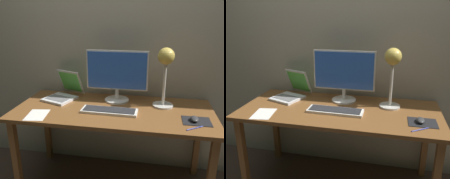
# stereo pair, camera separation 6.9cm
# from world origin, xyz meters

# --- Properties ---
(back_wall) EXTENTS (4.80, 0.06, 2.60)m
(back_wall) POSITION_xyz_m (0.00, 0.40, 1.30)
(back_wall) COLOR #B2A893
(back_wall) RESTS_ON ground
(desk) EXTENTS (1.60, 0.70, 0.74)m
(desk) POSITION_xyz_m (0.00, 0.00, 0.66)
(desk) COLOR brown
(desk) RESTS_ON ground
(monitor) EXTENTS (0.53, 0.21, 0.45)m
(monitor) POSITION_xyz_m (-0.00, 0.19, 0.99)
(monitor) COLOR silver
(monitor) RESTS_ON desk
(keyboard_main) EXTENTS (0.44, 0.15, 0.03)m
(keyboard_main) POSITION_xyz_m (-0.02, -0.08, 0.75)
(keyboard_main) COLOR silver
(keyboard_main) RESTS_ON desk
(laptop) EXTENTS (0.34, 0.39, 0.24)m
(laptop) POSITION_xyz_m (-0.48, 0.19, 0.81)
(laptop) COLOR silver
(laptop) RESTS_ON desk
(desk_lamp) EXTENTS (0.17, 0.17, 0.49)m
(desk_lamp) POSITION_xyz_m (0.40, 0.13, 1.09)
(desk_lamp) COLOR beige
(desk_lamp) RESTS_ON desk
(mousepad) EXTENTS (0.20, 0.16, 0.00)m
(mousepad) POSITION_xyz_m (0.63, -0.13, 0.74)
(mousepad) COLOR black
(mousepad) RESTS_ON desk
(mouse) EXTENTS (0.06, 0.10, 0.03)m
(mouse) POSITION_xyz_m (0.62, -0.13, 0.76)
(mouse) COLOR #38383A
(mouse) RESTS_ON mousepad
(paper_sheet_near_mouse) EXTENTS (0.18, 0.23, 0.00)m
(paper_sheet_near_mouse) POSITION_xyz_m (-0.55, -0.23, 0.74)
(paper_sheet_near_mouse) COLOR white
(paper_sheet_near_mouse) RESTS_ON desk
(pen) EXTENTS (0.12, 0.08, 0.01)m
(pen) POSITION_xyz_m (0.61, -0.25, 0.74)
(pen) COLOR #2633A5
(pen) RESTS_ON desk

